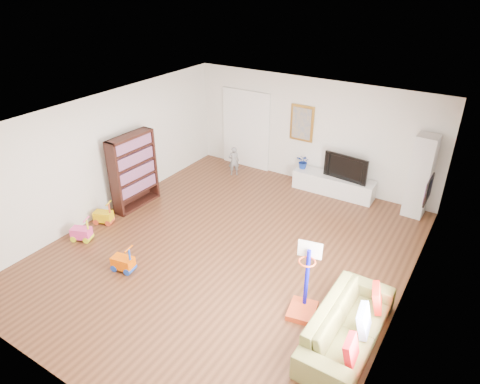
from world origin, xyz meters
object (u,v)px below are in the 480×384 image
Objects in this scene: bookshelf at (134,171)px; basketball_hoop at (305,282)px; sofa at (348,325)px; media_console at (333,185)px.

bookshelf reaches higher than basketball_hoop.
sofa is 1.67× the size of basketball_hoop.
basketball_hoop reaches higher than sofa.
basketball_hoop is (1.14, -4.24, 0.41)m from media_console.
media_console is at bearing 40.65° from bookshelf.
bookshelf is at bearing 76.56° from sofa.
basketball_hoop reaches higher than media_console.
bookshelf is (-3.71, -3.04, 0.64)m from media_console.
bookshelf is at bearing -141.46° from media_console.
sofa is (5.65, -1.38, -0.56)m from bookshelf.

